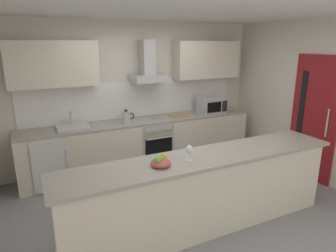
{
  "coord_description": "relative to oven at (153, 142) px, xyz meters",
  "views": [
    {
      "loc": [
        -1.82,
        -3.25,
        2.22
      ],
      "look_at": [
        -0.01,
        0.46,
        1.05
      ],
      "focal_mm": 31.37,
      "sensor_mm": 36.0,
      "label": 1
    }
  ],
  "objects": [
    {
      "name": "sink",
      "position": [
        -1.38,
        0.01,
        0.47
      ],
      "size": [
        0.5,
        0.4,
        0.26
      ],
      "color": "silver",
      "rests_on": "counter_back"
    },
    {
      "name": "microwave",
      "position": [
        1.25,
        -0.03,
        0.59
      ],
      "size": [
        0.5,
        0.38,
        0.3
      ],
      "color": "#B7BABC",
      "rests_on": "counter_back"
    },
    {
      "name": "side_door",
      "position": [
        2.2,
        -1.58,
        0.57
      ],
      "size": [
        0.08,
        0.85,
        2.05
      ],
      "color": "maroon",
      "rests_on": "ground"
    },
    {
      "name": "counter_island",
      "position": [
        -0.2,
        -2.04,
        0.02
      ],
      "size": [
        3.51,
        0.64,
        0.95
      ],
      "color": "beige",
      "rests_on": "ground"
    },
    {
      "name": "wall_right",
      "position": [
        2.28,
        -1.47,
        0.84
      ],
      "size": [
        0.12,
        4.63,
        2.6
      ],
      "primitive_type": "cube",
      "color": "silver",
      "rests_on": "ground"
    },
    {
      "name": "fruit_bowl",
      "position": [
        -0.78,
        -2.08,
        0.54
      ],
      "size": [
        0.22,
        0.22,
        0.13
      ],
      "color": "#B24C47",
      "rests_on": "counter_island"
    },
    {
      "name": "kettle",
      "position": [
        -0.5,
        -0.03,
        0.55
      ],
      "size": [
        0.29,
        0.15,
        0.24
      ],
      "color": "#B7BABC",
      "rests_on": "counter_back"
    },
    {
      "name": "refrigerator",
      "position": [
        -1.78,
        -0.0,
        -0.03
      ],
      "size": [
        0.58,
        0.6,
        0.85
      ],
      "color": "white",
      "rests_on": "ground"
    },
    {
      "name": "counter_back",
      "position": [
        -0.16,
        0.03,
        -0.01
      ],
      "size": [
        4.19,
        0.6,
        0.9
      ],
      "color": "beige",
      "rests_on": "ground"
    },
    {
      "name": "oven",
      "position": [
        0.0,
        0.0,
        0.0
      ],
      "size": [
        0.6,
        0.62,
        0.8
      ],
      "color": "slate",
      "rests_on": "ground"
    },
    {
      "name": "wall_back",
      "position": [
        -0.16,
        0.41,
        0.84
      ],
      "size": [
        5.76,
        0.12,
        2.6
      ],
      "primitive_type": "cube",
      "color": "silver",
      "rests_on": "ground"
    },
    {
      "name": "backsplash_tile",
      "position": [
        -0.16,
        0.33,
        0.77
      ],
      "size": [
        4.05,
        0.02,
        0.66
      ],
      "primitive_type": "cube",
      "color": "white"
    },
    {
      "name": "wine_glass",
      "position": [
        -0.43,
        -2.08,
        0.62
      ],
      "size": [
        0.08,
        0.08,
        0.18
      ],
      "color": "silver",
      "rests_on": "counter_island"
    },
    {
      "name": "upper_cabinets",
      "position": [
        -0.16,
        0.18,
        1.45
      ],
      "size": [
        4.14,
        0.32,
        0.7
      ],
      "color": "beige"
    },
    {
      "name": "ground",
      "position": [
        -0.16,
        -1.47,
        -0.47
      ],
      "size": [
        5.76,
        4.63,
        0.02
      ],
      "primitive_type": "cube",
      "color": "gray"
    },
    {
      "name": "chopping_board",
      "position": [
        0.55,
        -0.02,
        0.45
      ],
      "size": [
        0.34,
        0.23,
        0.02
      ],
      "primitive_type": "cube",
      "rotation": [
        0.0,
        0.0,
        0.02
      ],
      "color": "tan",
      "rests_on": "counter_back"
    },
    {
      "name": "ceiling",
      "position": [
        -0.16,
        -1.47,
        2.15
      ],
      "size": [
        5.76,
        4.63,
        0.02
      ],
      "primitive_type": "cube",
      "color": "white"
    },
    {
      "name": "range_hood",
      "position": [
        -0.0,
        0.13,
        1.33
      ],
      "size": [
        0.62,
        0.45,
        0.72
      ],
      "color": "#B7BABC"
    }
  ]
}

